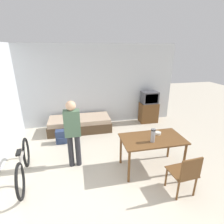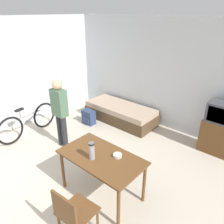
% 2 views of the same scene
% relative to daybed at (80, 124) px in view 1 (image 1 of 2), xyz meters
% --- Properties ---
extents(ground_plane, '(20.00, 20.00, 0.00)m').
position_rel_daybed_xyz_m(ground_plane, '(0.54, -3.29, -0.22)').
color(ground_plane, beige).
extents(wall_back, '(5.72, 0.06, 2.70)m').
position_rel_daybed_xyz_m(wall_back, '(0.54, 0.53, 1.13)').
color(wall_back, silver).
rests_on(wall_back, ground_plane).
extents(daybed, '(1.98, 0.83, 0.45)m').
position_rel_daybed_xyz_m(daybed, '(0.00, 0.00, 0.00)').
color(daybed, '#4C3823').
rests_on(daybed, ground_plane).
extents(tv, '(0.63, 0.42, 1.13)m').
position_rel_daybed_xyz_m(tv, '(2.47, 0.21, 0.32)').
color(tv, brown).
rests_on(tv, ground_plane).
extents(dining_table, '(1.34, 0.75, 0.76)m').
position_rel_daybed_xyz_m(dining_table, '(1.46, -2.29, 0.45)').
color(dining_table, brown).
rests_on(dining_table, ground_plane).
extents(wooden_chair, '(0.47, 0.47, 0.84)m').
position_rel_daybed_xyz_m(wooden_chair, '(1.73, -3.12, 0.26)').
color(wooden_chair, brown).
rests_on(wooden_chair, ground_plane).
extents(bicycle, '(0.25, 1.63, 0.76)m').
position_rel_daybed_xyz_m(bicycle, '(-1.21, -2.06, 0.12)').
color(bicycle, black).
rests_on(bicycle, ground_plane).
extents(person_standing, '(0.34, 0.21, 1.55)m').
position_rel_daybed_xyz_m(person_standing, '(-0.19, -1.82, 0.67)').
color(person_standing, '#28282D').
rests_on(person_standing, ground_plane).
extents(thermos_flask, '(0.09, 0.09, 0.28)m').
position_rel_daybed_xyz_m(thermos_flask, '(1.39, -2.42, 0.69)').
color(thermos_flask, '#99999E').
rests_on(thermos_flask, dining_table).
extents(mate_bowl, '(0.14, 0.14, 0.05)m').
position_rel_daybed_xyz_m(mate_bowl, '(1.66, -2.13, 0.56)').
color(mate_bowl, beige).
rests_on(mate_bowl, dining_table).
extents(backpack, '(0.35, 0.24, 0.38)m').
position_rel_daybed_xyz_m(backpack, '(-0.53, -0.71, -0.03)').
color(backpack, navy).
rests_on(backpack, ground_plane).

